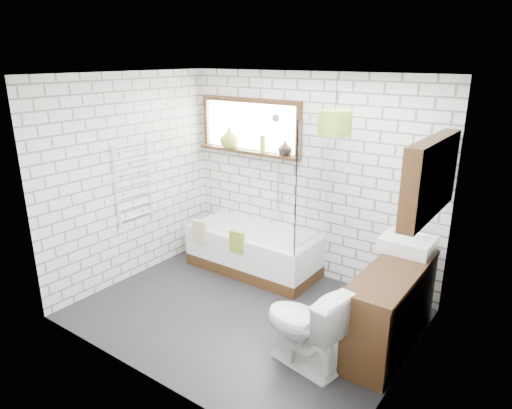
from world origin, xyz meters
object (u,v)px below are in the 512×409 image
Objects in this scene: vanity at (391,309)px; toilet at (304,326)px; bathtub at (253,250)px; basin at (408,244)px; pendant at (335,123)px.

vanity is 1.73× the size of toilet.
basin is at bearing -1.93° from bathtub.
pendant reaches higher than bathtub.
toilet is (1.49, -1.30, 0.13)m from bathtub.
bathtub is 2.38m from pendant.
vanity is (2.02, -0.57, 0.13)m from bathtub.
basin is (1.96, -0.07, 0.60)m from bathtub.
vanity is at bearing 154.64° from toilet.
pendant reaches higher than vanity.
pendant is at bearing -172.58° from vanity.
pendant is (-0.59, -0.58, 1.23)m from basin.
basin is 1.48m from pendant.
basin reaches higher than toilet.
toilet is (-0.53, -0.73, 0.00)m from vanity.
pendant is at bearing -25.34° from bathtub.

